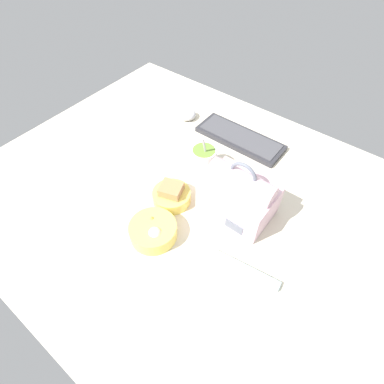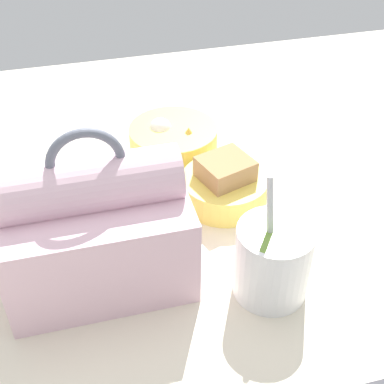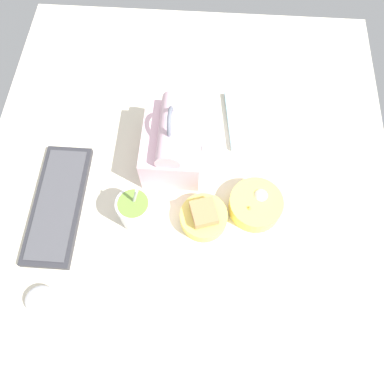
# 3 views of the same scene
# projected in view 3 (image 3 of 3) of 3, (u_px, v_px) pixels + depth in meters

# --- Properties ---
(desk_surface) EXTENTS (1.40, 1.10, 0.02)m
(desk_surface) POSITION_uv_depth(u_px,v_px,m) (184.00, 205.00, 0.98)
(desk_surface) COLOR beige
(desk_surface) RESTS_ON ground
(keyboard) EXTENTS (0.33, 0.12, 0.02)m
(keyboard) POSITION_uv_depth(u_px,v_px,m) (58.00, 204.00, 0.96)
(keyboard) COLOR #2D2D33
(keyboard) RESTS_ON desk_surface
(lunch_bag) EXTENTS (0.20, 0.15, 0.20)m
(lunch_bag) POSITION_uv_depth(u_px,v_px,m) (172.00, 143.00, 0.96)
(lunch_bag) COLOR beige
(lunch_bag) RESTS_ON desk_surface
(soup_cup) EXTENTS (0.08, 0.08, 0.15)m
(soup_cup) POSITION_uv_depth(u_px,v_px,m) (135.00, 210.00, 0.91)
(soup_cup) COLOR white
(soup_cup) RESTS_ON desk_surface
(bento_bowl_sandwich) EXTENTS (0.12, 0.12, 0.07)m
(bento_bowl_sandwich) POSITION_uv_depth(u_px,v_px,m) (204.00, 217.00, 0.93)
(bento_bowl_sandwich) COLOR #EFD65B
(bento_bowl_sandwich) RESTS_ON desk_surface
(bento_bowl_snacks) EXTENTS (0.13, 0.13, 0.06)m
(bento_bowl_snacks) POSITION_uv_depth(u_px,v_px,m) (255.00, 206.00, 0.94)
(bento_bowl_snacks) COLOR #EFD65B
(bento_bowl_snacks) RESTS_ON desk_surface
(computer_mouse) EXTENTS (0.07, 0.07, 0.03)m
(computer_mouse) POSITION_uv_depth(u_px,v_px,m) (41.00, 300.00, 0.86)
(computer_mouse) COLOR silver
(computer_mouse) RESTS_ON desk_surface
(chopstick_case) EXTENTS (0.19, 0.05, 0.02)m
(chopstick_case) POSITION_uv_depth(u_px,v_px,m) (232.00, 121.00, 1.07)
(chopstick_case) COLOR #99C6D6
(chopstick_case) RESTS_ON desk_surface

